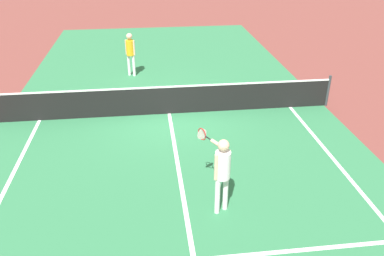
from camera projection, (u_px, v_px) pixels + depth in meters
ground_plane at (169, 114)px, 12.93m from camera, size 60.00×60.00×0.00m
court_surface_inbounds at (169, 114)px, 12.93m from camera, size 10.62×24.40×0.00m
line_center_service at (178, 166)px, 10.11m from camera, size 0.10×6.40×0.01m
net at (169, 100)px, 12.71m from camera, size 10.84×0.09×1.07m
player_near at (222, 167)px, 8.08m from camera, size 0.59×1.19×1.75m
player_far at (130, 50)px, 15.70m from camera, size 0.39×0.32×1.73m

